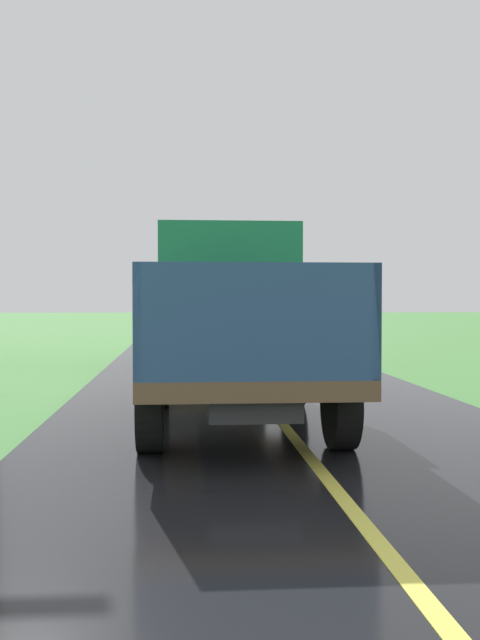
{
  "coord_description": "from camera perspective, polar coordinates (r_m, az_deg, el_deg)",
  "views": [
    {
      "loc": [
        -1.33,
        -0.46,
        1.73
      ],
      "look_at": [
        -0.38,
        11.67,
        1.4
      ],
      "focal_mm": 41.36,
      "sensor_mm": 36.0,
      "label": 1
    }
  ],
  "objects": [
    {
      "name": "banana_truck_far",
      "position": [
        20.55,
        -2.38,
        0.84
      ],
      "size": [
        2.38,
        5.81,
        2.8
      ],
      "color": "#2D2D30",
      "rests_on": "road_surface"
    },
    {
      "name": "banana_truck_near",
      "position": [
        10.48,
        -0.67,
        0.08
      ],
      "size": [
        2.38,
        5.82,
        2.8
      ],
      "color": "#2D2D30",
      "rests_on": "road_surface"
    }
  ]
}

